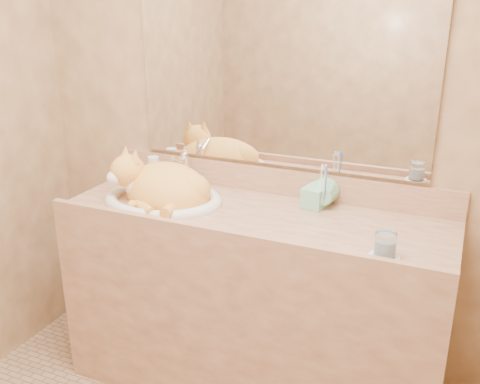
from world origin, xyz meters
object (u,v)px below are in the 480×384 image
at_px(vanity_counter, 252,304).
at_px(toothbrush_cup, 323,199).
at_px(sink_basin, 162,183).
at_px(water_glass, 385,244).
at_px(soap_dispenser, 310,188).
at_px(cat, 161,184).

relative_size(vanity_counter, toothbrush_cup, 13.90).
relative_size(sink_basin, water_glass, 6.14).
xyz_separation_m(vanity_counter, soap_dispenser, (0.20, 0.12, 0.52)).
distance_m(sink_basin, water_glass, 0.99).
distance_m(vanity_counter, toothbrush_cup, 0.56).
height_order(sink_basin, cat, cat).
bearing_deg(water_glass, toothbrush_cup, 132.78).
xyz_separation_m(cat, soap_dispenser, (0.63, 0.14, 0.03)).
distance_m(vanity_counter, soap_dispenser, 0.57).
bearing_deg(cat, vanity_counter, 23.85).
bearing_deg(toothbrush_cup, water_glass, -47.22).
bearing_deg(sink_basin, vanity_counter, -2.97).
height_order(sink_basin, toothbrush_cup, sink_basin).
relative_size(vanity_counter, water_glass, 18.90).
xyz_separation_m(vanity_counter, water_glass, (0.56, -0.19, 0.48)).
xyz_separation_m(sink_basin, cat, (-0.01, 0.00, -0.01)).
bearing_deg(vanity_counter, water_glass, -19.08).
distance_m(soap_dispenser, water_glass, 0.48).
relative_size(cat, toothbrush_cup, 3.72).
bearing_deg(vanity_counter, sink_basin, -177.25).
xyz_separation_m(soap_dispenser, toothbrush_cup, (0.05, 0.02, -0.04)).
distance_m(cat, water_glass, 1.00).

